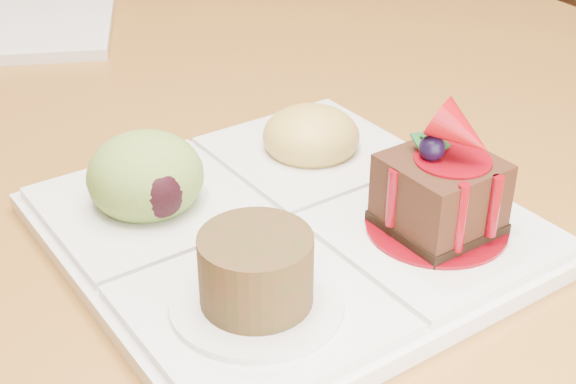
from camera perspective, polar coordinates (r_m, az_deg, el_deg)
dining_table at (r=0.89m, az=-9.64°, el=5.96°), size 1.00×1.80×0.75m
sampler_plate at (r=0.53m, az=-0.46°, el=-1.10°), size 0.30×0.30×0.11m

